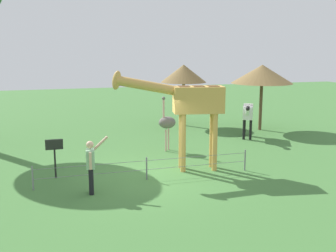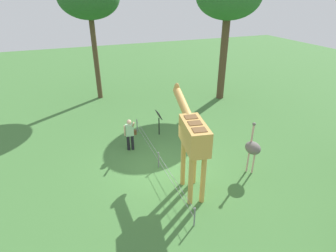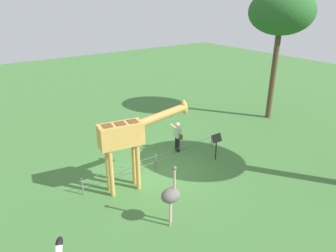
{
  "view_description": "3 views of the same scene",
  "coord_description": "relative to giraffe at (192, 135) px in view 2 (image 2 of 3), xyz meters",
  "views": [
    {
      "loc": [
        2.96,
        12.62,
        4.26
      ],
      "look_at": [
        -0.57,
        0.71,
        1.83
      ],
      "focal_mm": 43.98,
      "sensor_mm": 36.0,
      "label": 1
    },
    {
      "loc": [
        -9.23,
        3.32,
        6.88
      ],
      "look_at": [
        0.25,
        -0.32,
        1.78
      ],
      "focal_mm": 29.04,
      "sensor_mm": 36.0,
      "label": 2
    },
    {
      "loc": [
        -6.92,
        -10.22,
        7.38
      ],
      "look_at": [
        0.6,
        0.08,
        2.01
      ],
      "focal_mm": 33.33,
      "sensor_mm": 36.0,
      "label": 3
    }
  ],
  "objects": [
    {
      "name": "wire_fence",
      "position": [
        1.68,
        0.68,
        -1.91
      ],
      "size": [
        7.05,
        0.05,
        0.75
      ],
      "color": "slate",
      "rests_on": "ground_plane"
    },
    {
      "name": "giraffe",
      "position": [
        0.0,
        0.0,
        0.0
      ],
      "size": [
        3.83,
        1.12,
        3.49
      ],
      "color": "gold",
      "rests_on": "ground_plane"
    },
    {
      "name": "ostrich",
      "position": [
        -0.02,
        -2.76,
        -1.14
      ],
      "size": [
        0.7,
        0.56,
        2.25
      ],
      "color": "#CC9E93",
      "rests_on": "ground_plane"
    },
    {
      "name": "info_sign",
      "position": [
        4.5,
        -0.33,
        -1.37
      ],
      "size": [
        0.56,
        0.21,
        1.32
      ],
      "color": "black",
      "rests_on": "ground_plane"
    },
    {
      "name": "visitor",
      "position": [
        3.52,
        1.45,
        -1.41
      ],
      "size": [
        0.69,
        0.59,
        1.68
      ],
      "color": "black",
      "rests_on": "ground_plane"
    },
    {
      "name": "ground_plane",
      "position": [
        1.68,
        0.48,
        -2.32
      ],
      "size": [
        60.0,
        60.0,
        0.0
      ],
      "primitive_type": "plane",
      "color": "#427538"
    }
  ]
}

